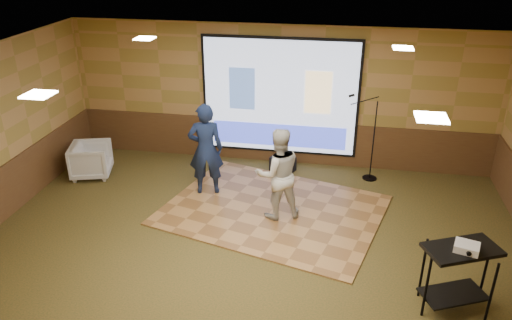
% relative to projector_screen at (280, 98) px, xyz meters
% --- Properties ---
extents(ground, '(9.00, 9.00, 0.00)m').
position_rel_projector_screen_xyz_m(ground, '(0.00, -3.44, -1.47)').
color(ground, '#2D3417').
rests_on(ground, ground).
extents(room_shell, '(9.04, 7.04, 3.02)m').
position_rel_projector_screen_xyz_m(room_shell, '(0.00, -3.44, 0.62)').
color(room_shell, '#AD8348').
rests_on(room_shell, ground).
extents(wainscot_back, '(9.00, 0.04, 0.95)m').
position_rel_projector_screen_xyz_m(wainscot_back, '(0.00, 0.04, -1.00)').
color(wainscot_back, '#502F1A').
rests_on(wainscot_back, ground).
extents(projector_screen, '(3.32, 0.06, 2.52)m').
position_rel_projector_screen_xyz_m(projector_screen, '(0.00, 0.00, 0.00)').
color(projector_screen, black).
rests_on(projector_screen, room_shell).
extents(downlight_nw, '(0.32, 0.32, 0.02)m').
position_rel_projector_screen_xyz_m(downlight_nw, '(-2.20, -1.64, 1.50)').
color(downlight_nw, beige).
rests_on(downlight_nw, room_shell).
extents(downlight_ne, '(0.32, 0.32, 0.02)m').
position_rel_projector_screen_xyz_m(downlight_ne, '(2.20, -1.64, 1.50)').
color(downlight_ne, beige).
rests_on(downlight_ne, room_shell).
extents(downlight_sw, '(0.32, 0.32, 0.02)m').
position_rel_projector_screen_xyz_m(downlight_sw, '(-2.20, -4.94, 1.50)').
color(downlight_sw, beige).
rests_on(downlight_sw, room_shell).
extents(downlight_se, '(0.32, 0.32, 0.02)m').
position_rel_projector_screen_xyz_m(downlight_se, '(2.20, -4.94, 1.50)').
color(downlight_se, beige).
rests_on(downlight_se, room_shell).
extents(dance_floor, '(4.42, 3.79, 0.03)m').
position_rel_projector_screen_xyz_m(dance_floor, '(0.18, -2.12, -1.46)').
color(dance_floor, '#A4723C').
rests_on(dance_floor, ground).
extents(player_left, '(0.75, 0.58, 1.81)m').
position_rel_projector_screen_xyz_m(player_left, '(-1.18, -1.66, -0.54)').
color(player_left, '#162244').
rests_on(player_left, dance_floor).
extents(player_right, '(0.99, 0.90, 1.67)m').
position_rel_projector_screen_xyz_m(player_right, '(0.29, -2.32, -0.61)').
color(player_right, beige).
rests_on(player_right, dance_floor).
extents(av_table, '(0.95, 0.50, 1.00)m').
position_rel_projector_screen_xyz_m(av_table, '(2.96, -4.27, -0.77)').
color(av_table, black).
rests_on(av_table, ground).
extents(projector, '(0.36, 0.32, 0.10)m').
position_rel_projector_screen_xyz_m(projector, '(2.99, -4.33, -0.42)').
color(projector, white).
rests_on(projector, av_table).
extents(mic_stand, '(0.71, 0.29, 1.81)m').
position_rel_projector_screen_xyz_m(mic_stand, '(1.92, -0.48, -0.98)').
color(mic_stand, black).
rests_on(mic_stand, ground).
extents(banquet_chair, '(0.96, 0.95, 0.71)m').
position_rel_projector_screen_xyz_m(banquet_chair, '(-3.74, -1.36, -1.12)').
color(banquet_chair, gray).
rests_on(banquet_chair, ground).
extents(duffel_bag, '(0.57, 0.48, 0.30)m').
position_rel_projector_screen_xyz_m(duffel_bag, '(0.15, -0.42, -1.32)').
color(duffel_bag, black).
rests_on(duffel_bag, ground).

